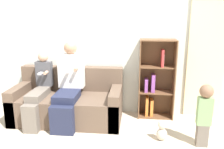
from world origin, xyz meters
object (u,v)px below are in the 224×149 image
Objects in this scene: couch at (68,103)px; teddy_bear at (162,131)px; adult_seated at (69,83)px; toddler_standing at (204,112)px; child_seated at (39,90)px; bookshelf at (155,81)px.

couch is 5.89× the size of teddy_bear.
adult_seated is 4.37× the size of teddy_bear.
couch is 2.10m from toddler_standing.
child_seated is (-0.48, -0.05, -0.11)m from adult_seated.
bookshelf reaches higher than couch.
teddy_bear is at bearing -86.42° from bookshelf.
child_seated is 1.30× the size of toddler_standing.
toddler_standing is at bearing -8.57° from teddy_bear.
toddler_standing is 0.63m from teddy_bear.
adult_seated is 1.43m from bookshelf.
adult_seated is (0.05, -0.10, 0.38)m from couch.
teddy_bear is at bearing -19.96° from couch.
couch is at bearing 117.22° from adult_seated.
adult_seated is at bearing 165.08° from toddler_standing.
toddler_standing is 2.88× the size of teddy_bear.
teddy_bear is (0.05, -0.83, -0.49)m from bookshelf.
toddler_standing is 0.65× the size of bookshelf.
toddler_standing reaches higher than teddy_bear.
adult_seated is 1.16× the size of child_seated.
adult_seated reaches higher than child_seated.
bookshelf is (1.42, 0.30, 0.34)m from couch.
adult_seated is 0.98× the size of bookshelf.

